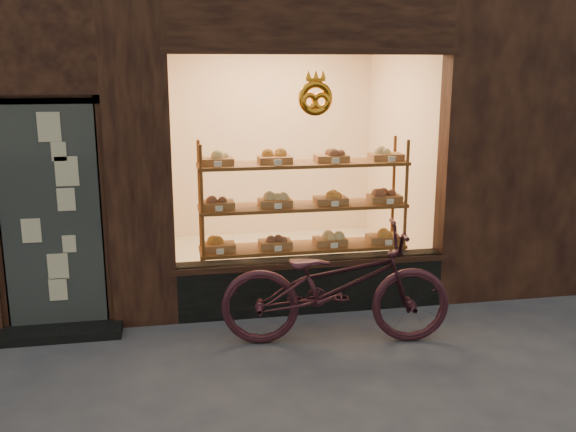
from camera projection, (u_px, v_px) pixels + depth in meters
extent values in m
plane|color=#34363D|center=(315.00, 425.00, 4.48)|extent=(90.00, 90.00, 0.00)
cube|color=black|center=(311.00, 284.00, 6.53)|extent=(2.70, 0.25, 0.55)
cube|color=#2F3435|center=(51.00, 218.00, 5.83)|extent=(0.90, 0.04, 2.15)
cube|color=black|center=(58.00, 333.00, 5.93)|extent=(1.15, 0.35, 0.08)
torus|color=orange|center=(315.00, 98.00, 6.00)|extent=(0.33, 0.07, 0.33)
cube|color=#653014|center=(303.00, 291.00, 6.99)|extent=(2.20, 0.45, 0.04)
cube|color=#653014|center=(303.00, 247.00, 6.87)|extent=(2.20, 0.45, 0.03)
cube|color=#653014|center=(303.00, 206.00, 6.77)|extent=(2.20, 0.45, 0.04)
cube|color=#653014|center=(303.00, 164.00, 6.67)|extent=(2.20, 0.45, 0.04)
cylinder|color=#653014|center=(203.00, 229.00, 6.42)|extent=(0.04, 0.04, 1.70)
cylinder|color=#653014|center=(405.00, 220.00, 6.81)|extent=(0.04, 0.04, 1.70)
cylinder|color=#653014|center=(201.00, 220.00, 6.80)|extent=(0.04, 0.04, 1.70)
cylinder|color=#653014|center=(393.00, 212.00, 7.18)|extent=(0.04, 0.04, 1.70)
cube|color=brown|center=(219.00, 247.00, 6.70)|extent=(0.34, 0.24, 0.07)
sphere|color=#C67C2E|center=(218.00, 239.00, 6.68)|extent=(0.11, 0.11, 0.11)
cube|color=white|center=(220.00, 252.00, 6.52)|extent=(0.07, 0.01, 0.05)
cube|color=brown|center=(275.00, 244.00, 6.81)|extent=(0.34, 0.24, 0.07)
sphere|color=brown|center=(275.00, 236.00, 6.79)|extent=(0.11, 0.11, 0.11)
cube|color=white|center=(278.00, 249.00, 6.63)|extent=(0.08, 0.01, 0.05)
cube|color=brown|center=(330.00, 241.00, 6.92)|extent=(0.34, 0.24, 0.07)
sphere|color=#DAC582|center=(330.00, 233.00, 6.90)|extent=(0.11, 0.11, 0.11)
cube|color=white|center=(334.00, 246.00, 6.74)|extent=(0.07, 0.01, 0.05)
cube|color=brown|center=(383.00, 238.00, 7.02)|extent=(0.34, 0.24, 0.07)
sphere|color=#C67C2E|center=(383.00, 231.00, 7.00)|extent=(0.11, 0.11, 0.11)
cube|color=white|center=(389.00, 243.00, 6.85)|extent=(0.08, 0.01, 0.05)
cube|color=brown|center=(218.00, 205.00, 6.59)|extent=(0.34, 0.24, 0.07)
sphere|color=brown|center=(217.00, 197.00, 6.58)|extent=(0.11, 0.11, 0.11)
cube|color=white|center=(219.00, 209.00, 6.42)|extent=(0.07, 0.01, 0.06)
cube|color=brown|center=(275.00, 202.00, 6.70)|extent=(0.34, 0.24, 0.07)
sphere|color=#DAC582|center=(275.00, 194.00, 6.68)|extent=(0.11, 0.11, 0.11)
cube|color=white|center=(278.00, 206.00, 6.53)|extent=(0.08, 0.01, 0.06)
cube|color=brown|center=(331.00, 200.00, 6.81)|extent=(0.34, 0.24, 0.07)
sphere|color=#C67C2E|center=(331.00, 192.00, 6.79)|extent=(0.11, 0.11, 0.11)
cube|color=white|center=(335.00, 204.00, 6.64)|extent=(0.07, 0.01, 0.06)
cube|color=brown|center=(384.00, 198.00, 6.92)|extent=(0.34, 0.24, 0.07)
sphere|color=brown|center=(385.00, 190.00, 6.90)|extent=(0.11, 0.11, 0.11)
cube|color=white|center=(390.00, 202.00, 6.74)|extent=(0.08, 0.01, 0.06)
cube|color=brown|center=(216.00, 161.00, 6.49)|extent=(0.34, 0.24, 0.07)
sphere|color=#DAC582|center=(216.00, 153.00, 6.47)|extent=(0.11, 0.11, 0.11)
cube|color=white|center=(218.00, 164.00, 6.31)|extent=(0.07, 0.01, 0.06)
cube|color=brown|center=(275.00, 160.00, 6.60)|extent=(0.34, 0.24, 0.07)
sphere|color=#C67C2E|center=(275.00, 151.00, 6.58)|extent=(0.11, 0.11, 0.11)
cube|color=white|center=(278.00, 162.00, 6.42)|extent=(0.08, 0.01, 0.06)
cube|color=brown|center=(331.00, 158.00, 6.71)|extent=(0.34, 0.24, 0.07)
sphere|color=brown|center=(331.00, 150.00, 6.69)|extent=(0.11, 0.11, 0.11)
cube|color=white|center=(336.00, 161.00, 6.53)|extent=(0.07, 0.01, 0.06)
cube|color=brown|center=(386.00, 157.00, 6.82)|extent=(0.34, 0.24, 0.07)
sphere|color=#DAC582|center=(386.00, 149.00, 6.80)|extent=(0.11, 0.11, 0.11)
cube|color=white|center=(392.00, 159.00, 6.64)|extent=(0.08, 0.01, 0.06)
imported|color=#31141C|center=(336.00, 285.00, 5.72)|extent=(2.13, 1.00, 1.08)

